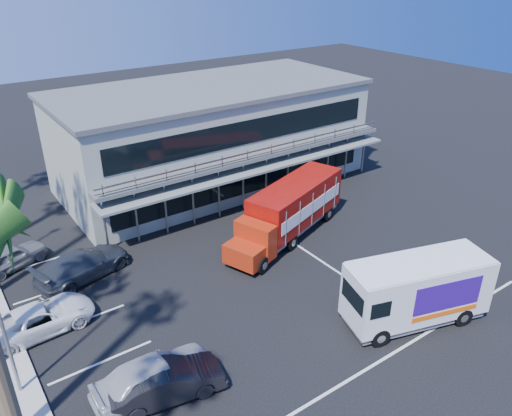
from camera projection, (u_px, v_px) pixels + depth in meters
ground at (310, 284)px, 26.35m from camera, size 120.00×120.00×0.00m
building at (212, 135)px, 37.17m from camera, size 22.40×12.00×7.30m
red_truck at (290, 209)px, 30.25m from camera, size 9.91×5.36×3.27m
white_van at (417, 290)px, 22.96m from camera, size 7.09×4.12×3.28m
parked_car_a at (154, 375)px, 19.48m from camera, size 4.93×2.01×1.68m
parked_car_b at (167, 382)px, 19.30m from camera, size 4.73×2.34×1.49m
parked_car_c at (41, 318)px, 22.84m from camera, size 4.96×2.53×1.34m
parked_car_d at (83, 265)px, 26.68m from camera, size 5.61×3.49×1.52m
parked_car_e at (11, 257)px, 27.51m from camera, size 4.30×2.95×1.36m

